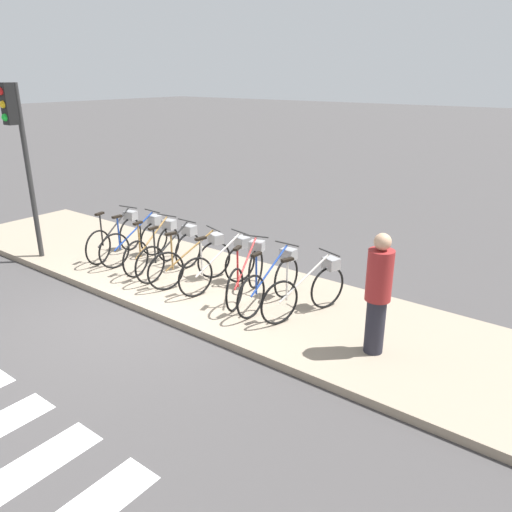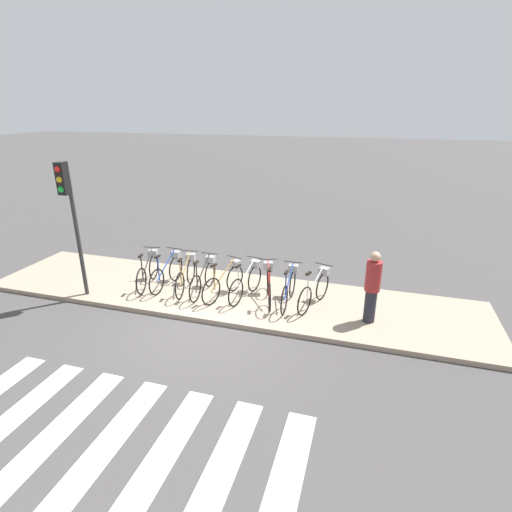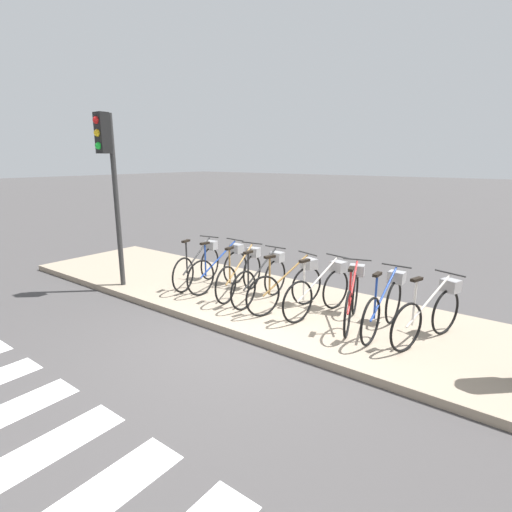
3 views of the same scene
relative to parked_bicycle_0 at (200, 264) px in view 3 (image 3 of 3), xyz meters
The scene contains 12 objects.
ground_plane 2.68m from the parked_bicycle_0, 31.09° to the right, with size 120.00×120.00×0.00m, color #423F3F.
sidewalk 2.30m from the parked_bicycle_0, ahead, with size 13.03×2.85×0.12m.
parked_bicycle_0 is the anchor object (origin of this frame).
parked_bicycle_1 0.56m from the parked_bicycle_0, ahead, with size 0.46×1.67×1.03m.
parked_bicycle_2 1.12m from the parked_bicycle_0, ahead, with size 0.46×1.66×1.03m.
parked_bicycle_3 1.65m from the parked_bicycle_0, ahead, with size 0.46×1.68×1.03m.
parked_bicycle_4 2.27m from the parked_bicycle_0, ahead, with size 0.64×1.61×1.03m.
parked_bicycle_5 2.81m from the parked_bicycle_0, ahead, with size 0.51×1.65×1.03m.
parked_bicycle_6 3.38m from the parked_bicycle_0, ahead, with size 0.63×1.61×1.03m.
parked_bicycle_7 3.92m from the parked_bicycle_0, ahead, with size 0.46×1.68×1.03m.
parked_bicycle_8 4.56m from the parked_bicycle_0, ahead, with size 0.63×1.61×1.03m.
traffic_light 2.63m from the parked_bicycle_0, 138.82° to the right, with size 0.24×0.40×3.42m.
Camera 3 is at (3.56, -4.33, 2.69)m, focal length 28.00 mm.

